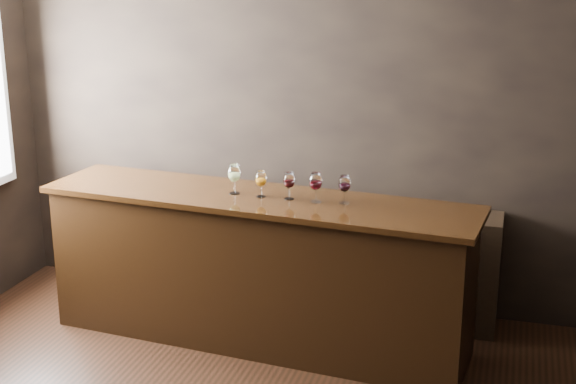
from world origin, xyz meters
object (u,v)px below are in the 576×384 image
(back_bar_shelf, at_px, (337,259))
(glass_red_b, at_px, (316,182))
(glass_white, at_px, (234,174))
(glass_amber, at_px, (261,179))
(glass_red_c, at_px, (345,184))
(glass_red_a, at_px, (289,181))
(bar_counter, at_px, (257,272))

(back_bar_shelf, relative_size, glass_red_b, 11.60)
(glass_white, relative_size, glass_red_b, 1.01)
(back_bar_shelf, distance_m, glass_red_b, 1.05)
(back_bar_shelf, relative_size, glass_amber, 13.07)
(glass_white, height_order, glass_red_c, glass_white)
(glass_red_a, bearing_deg, glass_white, 177.41)
(glass_amber, relative_size, glass_red_b, 0.89)
(bar_counter, xyz_separation_m, glass_red_a, (0.24, 0.00, 0.71))
(glass_amber, xyz_separation_m, glass_red_a, (0.21, 0.01, 0.00))
(glass_red_c, bearing_deg, glass_white, 179.41)
(glass_white, bearing_deg, glass_red_a, -2.59)
(glass_red_c, bearing_deg, glass_red_b, -170.36)
(glass_amber, height_order, glass_red_c, glass_red_c)
(glass_amber, height_order, glass_red_a, glass_red_a)
(glass_white, xyz_separation_m, glass_amber, (0.21, -0.03, -0.02))
(bar_counter, xyz_separation_m, glass_amber, (0.03, -0.00, 0.71))
(bar_counter, xyz_separation_m, back_bar_shelf, (0.45, 0.65, -0.09))
(bar_counter, relative_size, glass_red_c, 15.49)
(glass_red_a, bearing_deg, glass_red_c, 1.52)
(bar_counter, height_order, glass_red_a, glass_red_a)
(glass_red_c, bearing_deg, back_bar_shelf, 105.98)
(bar_counter, bearing_deg, glass_white, 178.24)
(glass_amber, relative_size, glass_red_c, 0.96)
(glass_white, xyz_separation_m, glass_red_a, (0.41, -0.02, -0.01))
(glass_white, distance_m, glass_amber, 0.21)
(bar_counter, relative_size, glass_red_a, 15.79)
(glass_amber, relative_size, glass_red_a, 0.98)
(back_bar_shelf, relative_size, glass_red_c, 12.56)
(glass_red_a, relative_size, glass_red_b, 0.91)
(back_bar_shelf, bearing_deg, glass_amber, -122.70)
(glass_red_c, bearing_deg, glass_red_a, -178.48)
(bar_counter, distance_m, glass_red_c, 0.95)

